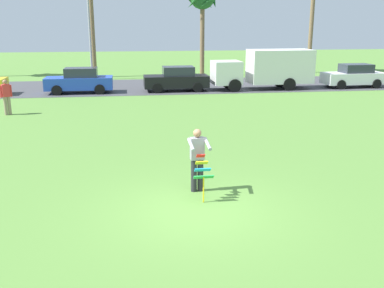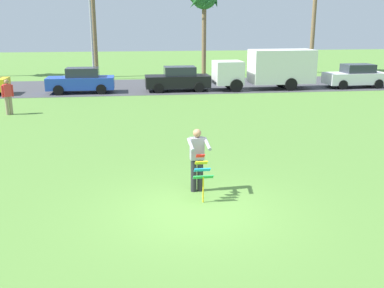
{
  "view_description": "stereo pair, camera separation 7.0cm",
  "coord_description": "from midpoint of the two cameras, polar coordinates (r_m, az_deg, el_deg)",
  "views": [
    {
      "loc": [
        -1.54,
        -9.98,
        4.46
      ],
      "look_at": [
        0.17,
        2.28,
        1.05
      ],
      "focal_mm": 41.87,
      "sensor_mm": 36.0,
      "label": 1
    },
    {
      "loc": [
        -1.47,
        -9.98,
        4.46
      ],
      "look_at": [
        0.17,
        2.28,
        1.05
      ],
      "focal_mm": 41.87,
      "sensor_mm": 36.0,
      "label": 2
    }
  ],
  "objects": [
    {
      "name": "parked_truck_white_box",
      "position": [
        30.82,
        9.6,
        9.51
      ],
      "size": [
        6.76,
        2.26,
        2.62
      ],
      "color": "silver",
      "rests_on": "ground"
    },
    {
      "name": "parked_car_blue",
      "position": [
        29.66,
        -14.18,
        7.8
      ],
      "size": [
        4.22,
        1.87,
        1.6
      ],
      "color": "#2347B7",
      "rests_on": "ground"
    },
    {
      "name": "ground_plane",
      "position": [
        11.04,
        0.6,
        -8.44
      ],
      "size": [
        120.0,
        120.0,
        0.0
      ],
      "primitive_type": "plane",
      "color": "#568438"
    },
    {
      "name": "parked_car_black",
      "position": [
        29.64,
        -2.05,
        8.25
      ],
      "size": [
        4.22,
        1.87,
        1.6
      ],
      "color": "black",
      "rests_on": "ground"
    },
    {
      "name": "parked_car_white",
      "position": [
        33.26,
        19.86,
        8.13
      ],
      "size": [
        4.26,
        1.94,
        1.6
      ],
      "color": "white",
      "rests_on": "ground"
    },
    {
      "name": "kite_held",
      "position": [
        11.37,
        1.19,
        -3.5
      ],
      "size": [
        0.51,
        0.63,
        1.15
      ],
      "color": "red",
      "rests_on": "ground"
    },
    {
      "name": "palm_tree_centre_far",
      "position": [
        37.69,
        1.29,
        17.91
      ],
      "size": [
        2.58,
        2.71,
        7.45
      ],
      "color": "brown",
      "rests_on": "ground"
    },
    {
      "name": "person_walker_near",
      "position": [
        23.72,
        -22.65,
        5.67
      ],
      "size": [
        0.5,
        0.37,
        1.73
      ],
      "color": "gray",
      "rests_on": "ground"
    },
    {
      "name": "streetlight_pole",
      "position": [
        36.4,
        -12.96,
        14.3
      ],
      "size": [
        0.24,
        1.65,
        7.0
      ],
      "color": "#9E9EA3",
      "rests_on": "ground"
    },
    {
      "name": "road_strip",
      "position": [
        32.0,
        -5.22,
        7.34
      ],
      "size": [
        120.0,
        8.0,
        0.01
      ],
      "primitive_type": "cube",
      "color": "#424247",
      "rests_on": "ground"
    },
    {
      "name": "person_kite_flyer",
      "position": [
        11.9,
        0.52,
        -1.76
      ],
      "size": [
        0.57,
        0.68,
        1.73
      ],
      "color": "#26262B",
      "rests_on": "ground"
    }
  ]
}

